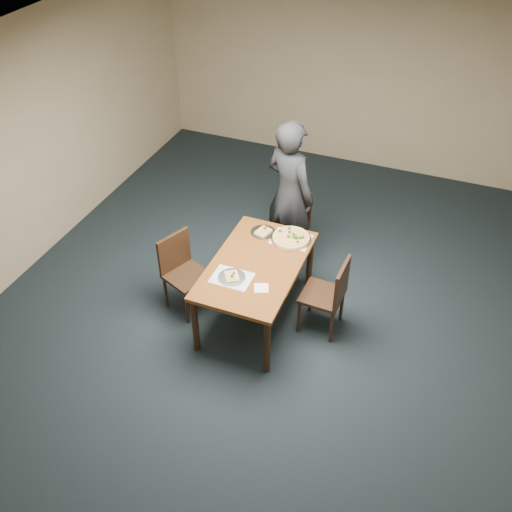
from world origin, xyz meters
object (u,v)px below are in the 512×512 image
at_px(dining_table, 256,270).
at_px(chair_right, 330,293).
at_px(chair_left, 182,268).
at_px(diner, 290,194).
at_px(pizza_pan, 291,237).
at_px(slice_plate_far, 263,232).
at_px(slice_plate_near, 232,277).
at_px(chair_far, 291,222).

bearing_deg(dining_table, chair_right, 7.74).
relative_size(chair_left, diner, 0.49).
bearing_deg(pizza_pan, slice_plate_far, 179.93).
height_order(chair_right, slice_plate_near, chair_right).
height_order(chair_left, slice_plate_far, chair_left).
xyz_separation_m(chair_left, pizza_pan, (1.03, 0.64, 0.26)).
bearing_deg(chair_right, pizza_pan, -123.85).
distance_m(chair_far, slice_plate_far, 0.68).
bearing_deg(chair_left, slice_plate_near, -82.69).
bearing_deg(dining_table, chair_left, -172.19).
xyz_separation_m(chair_left, diner, (0.80, 1.23, 0.41)).
distance_m(chair_left, slice_plate_far, 0.98).
xyz_separation_m(dining_table, slice_plate_far, (-0.12, 0.53, 0.10)).
distance_m(chair_right, slice_plate_far, 1.03).
height_order(chair_far, slice_plate_near, chair_far).
relative_size(dining_table, slice_plate_near, 5.36).
height_order(pizza_pan, slice_plate_far, pizza_pan).
height_order(chair_left, chair_right, same).
distance_m(dining_table, diner, 1.15).
height_order(chair_left, pizza_pan, chair_left).
relative_size(chair_right, pizza_pan, 2.04).
bearing_deg(chair_left, diner, -10.42).
distance_m(diner, pizza_pan, 0.65).
bearing_deg(chair_far, chair_left, -116.09).
distance_m(chair_right, slice_plate_near, 1.04).
bearing_deg(slice_plate_near, pizza_pan, 67.38).
xyz_separation_m(chair_right, pizza_pan, (-0.58, 0.42, 0.26)).
bearing_deg(pizza_pan, slice_plate_near, -112.62).
bearing_deg(diner, chair_far, -85.56).
distance_m(pizza_pan, slice_plate_far, 0.33).
xyz_separation_m(diner, pizza_pan, (0.23, -0.59, -0.15)).
bearing_deg(dining_table, slice_plate_near, -115.46).
relative_size(dining_table, chair_right, 1.65).
xyz_separation_m(dining_table, chair_far, (-0.01, 1.16, -0.14)).
bearing_deg(diner, chair_left, 81.62).
height_order(dining_table, chair_far, chair_far).
xyz_separation_m(diner, slice_plate_near, (-0.12, -1.42, -0.16)).
xyz_separation_m(chair_far, slice_plate_far, (-0.12, -0.63, 0.25)).
distance_m(diner, slice_plate_far, 0.62).
bearing_deg(pizza_pan, chair_far, 108.64).
distance_m(chair_left, diner, 1.53).
relative_size(diner, slice_plate_near, 6.61).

